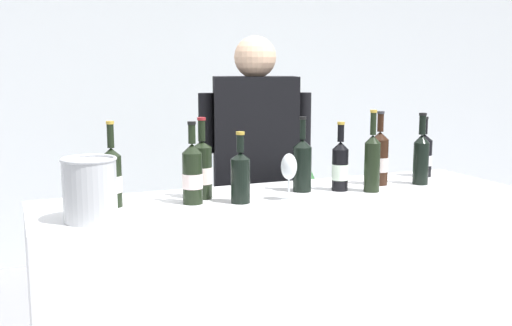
{
  "coord_description": "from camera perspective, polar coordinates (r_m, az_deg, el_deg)",
  "views": [
    {
      "loc": [
        -1.1,
        -2.39,
        1.55
      ],
      "look_at": [
        -0.14,
        0.0,
        1.14
      ],
      "focal_mm": 43.14,
      "sensor_mm": 36.0,
      "label": 1
    }
  ],
  "objects": [
    {
      "name": "wine_bottle_5",
      "position": [
        2.61,
        -5.02,
        -0.58
      ],
      "size": [
        0.09,
        0.09,
        0.35
      ],
      "color": "black",
      "rests_on": "counter"
    },
    {
      "name": "wine_bottle_4",
      "position": [
        3.01,
        15.06,
        0.57
      ],
      "size": [
        0.07,
        0.07,
        0.34
      ],
      "color": "black",
      "rests_on": "counter"
    },
    {
      "name": "person_server",
      "position": [
        3.28,
        -0.08,
        -3.63
      ],
      "size": [
        0.57,
        0.35,
        1.7
      ],
      "color": "black",
      "rests_on": "ground_plane"
    },
    {
      "name": "wine_bottle_7",
      "position": [
        2.52,
        -1.46,
        -1.17
      ],
      "size": [
        0.08,
        0.08,
        0.29
      ],
      "color": "black",
      "rests_on": "counter"
    },
    {
      "name": "wine_glass",
      "position": [
        2.57,
        3.07,
        -0.52
      ],
      "size": [
        0.07,
        0.07,
        0.2
      ],
      "color": "silver",
      "rests_on": "counter"
    },
    {
      "name": "wine_bottle_6",
      "position": [
        2.52,
        -5.91,
        -0.98
      ],
      "size": [
        0.08,
        0.08,
        0.34
      ],
      "color": "black",
      "rests_on": "counter"
    },
    {
      "name": "counter",
      "position": [
        2.84,
        2.61,
        -12.81
      ],
      "size": [
        2.13,
        0.59,
        0.99
      ],
      "primitive_type": "cube",
      "color": "white",
      "rests_on": "ground_plane"
    },
    {
      "name": "wine_bottle_1",
      "position": [
        2.79,
        7.85,
        -0.28
      ],
      "size": [
        0.07,
        0.07,
        0.31
      ],
      "color": "black",
      "rests_on": "counter"
    },
    {
      "name": "ice_bucket",
      "position": [
        2.3,
        -15.16,
        -2.34
      ],
      "size": [
        0.2,
        0.2,
        0.23
      ],
      "color": "silver",
      "rests_on": "counter"
    },
    {
      "name": "wine_bottle_8",
      "position": [
        2.75,
        4.31,
        -0.07
      ],
      "size": [
        0.08,
        0.08,
        0.34
      ],
      "color": "black",
      "rests_on": "counter"
    },
    {
      "name": "wall_back",
      "position": [
        5.11,
        -9.58,
        7.26
      ],
      "size": [
        8.0,
        0.1,
        2.8
      ],
      "primitive_type": "cube",
      "color": "silver",
      "rests_on": "ground_plane"
    },
    {
      "name": "wine_bottle_2",
      "position": [
        2.52,
        -13.21,
        -1.27
      ],
      "size": [
        0.08,
        0.08,
        0.34
      ],
      "color": "black",
      "rests_on": "counter"
    },
    {
      "name": "wine_bottle_9",
      "position": [
        3.24,
        15.29,
        0.72
      ],
      "size": [
        0.08,
        0.08,
        0.3
      ],
      "color": "black",
      "rests_on": "counter"
    },
    {
      "name": "wine_bottle_3",
      "position": [
        2.96,
        11.37,
        0.45
      ],
      "size": [
        0.08,
        0.08,
        0.35
      ],
      "color": "black",
      "rests_on": "counter"
    },
    {
      "name": "wine_bottle_0",
      "position": [
        2.79,
        10.72,
        0.19
      ],
      "size": [
        0.07,
        0.07,
        0.37
      ],
      "color": "black",
      "rests_on": "counter"
    },
    {
      "name": "potted_shrub",
      "position": [
        4.03,
        2.34,
        -3.83
      ],
      "size": [
        0.62,
        0.62,
        1.05
      ],
      "color": "brown",
      "rests_on": "ground_plane"
    }
  ]
}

